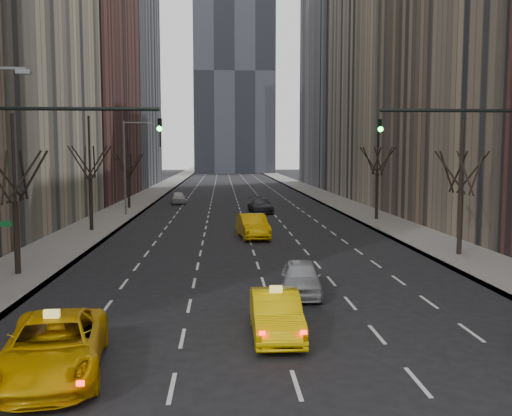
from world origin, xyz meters
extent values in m
cube|color=slate|center=(-12.25, 70.00, 0.07)|extent=(4.50, 320.00, 0.15)
cube|color=slate|center=(12.25, 70.00, 0.07)|extent=(4.50, 320.00, 0.15)
cube|color=brown|center=(-21.50, 66.00, 22.00)|extent=(14.00, 28.00, 44.00)
cube|color=slate|center=(-21.50, 96.00, 30.00)|extent=(14.00, 30.00, 60.00)
cube|color=#B8AD8D|center=(21.50, 64.00, 25.00)|extent=(14.00, 28.00, 50.00)
cube|color=slate|center=(21.50, 95.00, 29.00)|extent=(14.00, 30.00, 58.00)
cylinder|color=black|center=(-12.00, 18.00, 1.93)|extent=(0.28, 0.28, 3.57)
cylinder|color=black|center=(-12.00, 18.00, 5.84)|extent=(0.16, 0.16, 4.25)
cylinder|color=black|center=(-11.85, 18.85, 4.95)|extent=(0.42, 1.80, 2.52)
cylinder|color=black|center=(-11.19, 18.29, 4.95)|extent=(1.74, 0.72, 2.52)
cylinder|color=black|center=(-11.34, 17.45, 4.95)|extent=(1.46, 1.25, 2.52)
cylinder|color=black|center=(-12.15, 17.15, 4.95)|extent=(0.42, 1.80, 2.52)
cylinder|color=black|center=(-12.66, 18.55, 4.95)|extent=(1.46, 1.25, 2.52)
cylinder|color=black|center=(-12.00, 34.00, 2.15)|extent=(0.28, 0.28, 3.99)
cylinder|color=black|center=(-12.00, 34.00, 6.52)|extent=(0.16, 0.16, 4.75)
cylinder|color=black|center=(-11.85, 34.85, 5.37)|extent=(0.42, 1.80, 2.52)
cylinder|color=black|center=(-11.19, 34.29, 5.37)|extent=(1.74, 0.72, 2.52)
cylinder|color=black|center=(-11.34, 33.45, 5.37)|extent=(1.46, 1.25, 2.52)
cylinder|color=black|center=(-12.15, 33.15, 5.37)|extent=(0.42, 1.80, 2.52)
cylinder|color=black|center=(-12.81, 33.71, 5.37)|extent=(1.74, 0.72, 2.52)
cylinder|color=black|center=(-12.66, 34.55, 5.37)|extent=(1.46, 1.25, 2.52)
cylinder|color=black|center=(-12.00, 52.00, 1.83)|extent=(0.28, 0.28, 3.36)
cylinder|color=black|center=(-12.00, 52.00, 5.51)|extent=(0.16, 0.16, 4.00)
cylinder|color=black|center=(-11.85, 52.85, 4.74)|extent=(0.42, 1.80, 2.52)
cylinder|color=black|center=(-11.19, 52.29, 4.74)|extent=(1.74, 0.72, 2.52)
cylinder|color=black|center=(-11.34, 51.45, 4.74)|extent=(1.46, 1.25, 2.52)
cylinder|color=black|center=(-12.15, 51.15, 4.74)|extent=(0.42, 1.80, 2.52)
cylinder|color=black|center=(-12.81, 51.71, 4.74)|extent=(1.74, 0.72, 2.52)
cylinder|color=black|center=(-12.66, 52.55, 4.74)|extent=(1.46, 1.25, 2.52)
cylinder|color=black|center=(12.00, 22.00, 1.93)|extent=(0.28, 0.28, 3.57)
cylinder|color=black|center=(12.00, 22.00, 5.84)|extent=(0.16, 0.16, 4.25)
cylinder|color=black|center=(12.15, 22.85, 4.95)|extent=(0.42, 1.80, 2.52)
cylinder|color=black|center=(12.81, 22.29, 4.95)|extent=(1.74, 0.72, 2.52)
cylinder|color=black|center=(12.66, 21.45, 4.95)|extent=(1.46, 1.25, 2.52)
cylinder|color=black|center=(11.85, 21.15, 4.95)|extent=(0.42, 1.80, 2.52)
cylinder|color=black|center=(11.19, 21.71, 4.95)|extent=(1.74, 0.72, 2.52)
cylinder|color=black|center=(11.34, 22.55, 4.95)|extent=(1.46, 1.25, 2.52)
cylinder|color=black|center=(12.00, 40.00, 2.15)|extent=(0.28, 0.28, 3.99)
cylinder|color=black|center=(12.00, 40.00, 6.52)|extent=(0.16, 0.16, 4.75)
cylinder|color=black|center=(12.15, 40.85, 5.37)|extent=(0.42, 1.80, 2.52)
cylinder|color=black|center=(12.81, 40.29, 5.37)|extent=(1.74, 0.72, 2.52)
cylinder|color=black|center=(12.66, 39.45, 5.37)|extent=(1.46, 1.25, 2.52)
cylinder|color=black|center=(11.85, 39.15, 5.37)|extent=(0.42, 1.80, 2.52)
cylinder|color=black|center=(11.19, 39.71, 5.37)|extent=(1.74, 0.72, 2.52)
cylinder|color=black|center=(11.34, 40.55, 5.37)|extent=(1.46, 1.25, 2.52)
cylinder|color=black|center=(-7.55, 12.00, 7.75)|extent=(6.50, 0.14, 0.14)
imported|color=black|center=(-4.30, 12.00, 6.85)|extent=(0.18, 0.22, 1.10)
sphere|color=#0CFF33|center=(-4.30, 11.82, 7.00)|extent=(0.20, 0.20, 0.20)
cube|color=#0C5926|center=(-10.40, 12.00, 3.35)|extent=(0.70, 0.04, 0.22)
cylinder|color=black|center=(7.55, 12.00, 7.75)|extent=(6.50, 0.14, 0.14)
imported|color=black|center=(4.30, 12.00, 6.85)|extent=(0.18, 0.22, 1.10)
sphere|color=#0CFF33|center=(4.30, 11.82, 7.00)|extent=(0.20, 0.20, 0.20)
cube|color=slate|center=(-8.70, 10.00, 8.85)|extent=(0.50, 0.22, 0.15)
cylinder|color=slate|center=(-11.20, 45.00, 4.65)|extent=(0.16, 0.16, 9.00)
cylinder|color=slate|center=(-9.90, 45.00, 8.95)|extent=(2.60, 0.14, 0.14)
cube|color=slate|center=(-8.70, 45.00, 8.85)|extent=(0.50, 0.22, 0.15)
imported|color=#DFA304|center=(-6.56, 5.12, 0.80)|extent=(3.41, 6.04, 1.59)
imported|color=#EBC004|center=(-0.16, 8.05, 0.74)|extent=(1.58, 4.51, 1.48)
imported|color=#9DA0A4|center=(1.46, 13.59, 0.72)|extent=(2.14, 4.41, 1.45)
imported|color=#FFB405|center=(0.27, 30.08, 0.85)|extent=(2.38, 5.35, 1.71)
imported|color=#303035|center=(1.98, 47.54, 0.75)|extent=(2.60, 5.36, 1.50)
imported|color=#BABABA|center=(-7.14, 58.13, 0.72)|extent=(2.15, 4.37, 1.43)
camera|label=1|loc=(-1.93, -10.35, 6.07)|focal=40.00mm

